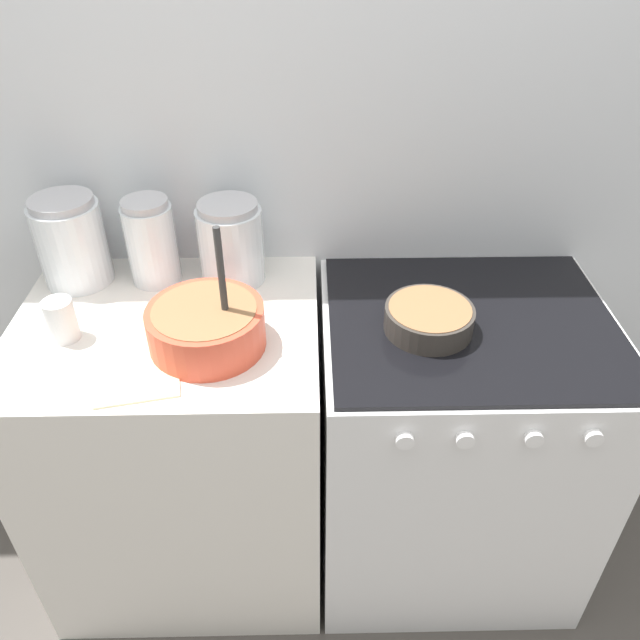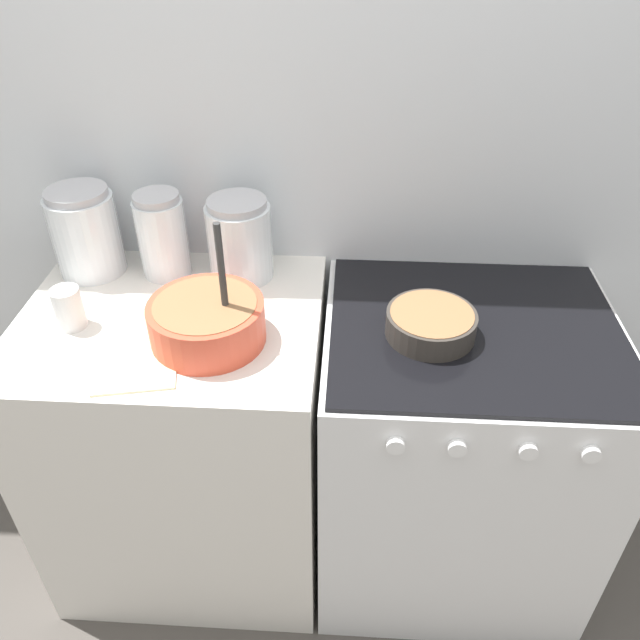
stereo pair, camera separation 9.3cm
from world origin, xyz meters
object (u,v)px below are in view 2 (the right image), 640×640
object	(u,v)px
tin_can	(69,308)
baking_pan	(431,323)
stove	(453,453)
storage_jar_left	(87,237)
storage_jar_right	(240,244)
mixing_bowl	(207,319)
storage_jar_middle	(163,240)

from	to	relation	value
tin_can	baking_pan	bearing A→B (deg)	1.04
stove	tin_can	world-z (taller)	tin_can
baking_pan	tin_can	bearing A→B (deg)	-178.96
storage_jar_left	tin_can	size ratio (longest dim) A/B	2.29
stove	storage_jar_right	world-z (taller)	storage_jar_right
stove	storage_jar_right	distance (m)	0.84
stove	baking_pan	size ratio (longest dim) A/B	4.22
mixing_bowl	storage_jar_left	world-z (taller)	mixing_bowl
storage_jar_left	storage_jar_middle	xyz separation A→B (m)	(0.21, -0.00, -0.00)
stove	storage_jar_left	size ratio (longest dim) A/B	3.77
stove	mixing_bowl	world-z (taller)	mixing_bowl
storage_jar_middle	baking_pan	bearing A→B (deg)	-19.11
storage_jar_right	baking_pan	bearing A→B (deg)	-26.24
mixing_bowl	storage_jar_right	distance (m)	0.30
storage_jar_middle	tin_can	world-z (taller)	storage_jar_middle
stove	mixing_bowl	bearing A→B (deg)	-172.32
mixing_bowl	storage_jar_right	world-z (taller)	mixing_bowl
mixing_bowl	storage_jar_left	bearing A→B (deg)	142.57
storage_jar_right	storage_jar_middle	bearing A→B (deg)	-180.00
storage_jar_left	tin_can	world-z (taller)	storage_jar_left
stove	storage_jar_middle	size ratio (longest dim) A/B	3.88
storage_jar_middle	stove	bearing A→B (deg)	-14.19
stove	storage_jar_middle	distance (m)	1.01
stove	storage_jar_left	world-z (taller)	storage_jar_left
mixing_bowl	storage_jar_middle	xyz separation A→B (m)	(-0.17, 0.29, 0.04)
storage_jar_middle	mixing_bowl	bearing A→B (deg)	-59.15
mixing_bowl	storage_jar_middle	distance (m)	0.34
storage_jar_middle	storage_jar_right	size ratio (longest dim) A/B	1.05
mixing_bowl	tin_can	world-z (taller)	mixing_bowl
baking_pan	tin_can	world-z (taller)	tin_can
mixing_bowl	baking_pan	world-z (taller)	mixing_bowl
stove	baking_pan	distance (m)	0.50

